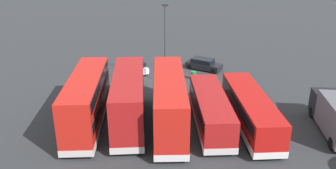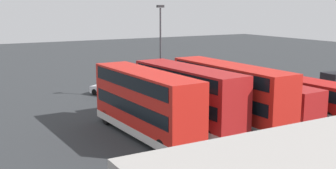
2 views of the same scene
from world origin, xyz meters
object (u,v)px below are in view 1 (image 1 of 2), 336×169
Objects in this scene: bus_double_decker_fifth at (87,100)px; lamp_post_tall at (165,39)px; bus_double_decker_third at (169,101)px; waste_bin_yellow at (193,75)px; car_hatchback_silver at (136,67)px; bus_double_decker_fourth at (129,99)px; bus_single_deck_near_end at (250,109)px; car_small_green at (204,64)px; bus_single_deck_second at (211,109)px.

bus_double_decker_fifth is 1.25× the size of lamp_post_tall.
bus_double_decker_third is 12.09m from waste_bin_yellow.
bus_double_decker_fourth is at bearing 92.06° from car_hatchback_silver.
bus_single_deck_near_end is at bearing 125.30° from lamp_post_tall.
lamp_post_tall reaches higher than bus_double_decker_fifth.
car_small_green is at bearing -128.41° from bus_double_decker_fifth.
car_hatchback_silver is 0.48× the size of lamp_post_tall.
bus_double_decker_fourth reaches higher than car_hatchback_silver.
lamp_post_tall reaches higher than bus_single_deck_near_end.
bus_double_decker_fourth reaches higher than car_small_green.
lamp_post_tall is at bearing -88.27° from bus_double_decker_third.
bus_double_decker_third is 14.77m from car_hatchback_silver.
bus_single_deck_near_end is 13.16m from lamp_post_tall.
car_hatchback_silver is at bearing -52.06° from bus_single_deck_near_end.
bus_double_decker_fifth is (3.58, 0.22, 0.00)m from bus_double_decker_fourth.
bus_single_deck_near_end is 1.27× the size of lamp_post_tall.
waste_bin_yellow is at bearing -104.62° from bus_double_decker_third.
bus_single_deck_second is 2.40× the size of car_hatchback_silver.
car_hatchback_silver is at bearing -102.59° from bus_double_decker_fifth.
lamp_post_tall reaches higher than bus_double_decker_fourth.
bus_double_decker_third reaches higher than car_hatchback_silver.
waste_bin_yellow is (1.56, 3.42, -0.23)m from car_small_green.
waste_bin_yellow is (-10.09, -11.27, -1.97)m from bus_double_decker_fifth.
car_small_green is at bearing -93.79° from bus_single_deck_second.
bus_single_deck_near_end is 14.11m from bus_double_decker_fifth.
lamp_post_tall reaches higher than car_hatchback_silver.
bus_single_deck_second is 0.92× the size of bus_double_decker_fifth.
bus_double_decker_third is 7.09m from bus_double_decker_fifth.
lamp_post_tall is (-3.68, 3.77, 4.50)m from car_hatchback_silver.
bus_double_decker_third is at bearing 73.03° from car_small_green.
waste_bin_yellow is (-3.32, -1.21, -4.72)m from lamp_post_tall.
bus_double_decker_fifth is at bearing 77.41° from car_hatchback_silver.
bus_double_decker_fifth is 14.28m from car_hatchback_silver.
bus_double_decker_third is 1.32× the size of lamp_post_tall.
bus_double_decker_third is 1.09× the size of bus_double_decker_fourth.
bus_single_deck_second reaches higher than car_hatchback_silver.
lamp_post_tall reaches higher than bus_double_decker_third.
bus_double_decker_fifth is at bearing 51.59° from car_small_green.
bus_double_decker_third and bus_double_decker_fourth have the same top height.
bus_double_decker_fifth is 2.38× the size of car_small_green.
lamp_post_tall is (4.88, 4.63, 4.50)m from car_small_green.
car_small_green is 8.09m from lamp_post_tall.
car_small_green is (-8.07, -14.47, -1.75)m from bus_double_decker_fourth.
bus_double_decker_fifth is 12.43m from lamp_post_tall.
bus_double_decker_fifth is (7.08, -0.27, -0.00)m from bus_double_decker_third.
bus_double_decker_fourth reaches higher than bus_single_deck_near_end.
lamp_post_tall reaches higher than car_small_green.
car_hatchback_silver is at bearing -61.75° from bus_single_deck_second.
bus_double_decker_fifth is 18.83m from car_small_green.
waste_bin_yellow is (3.99, -11.54, -1.15)m from bus_single_deck_near_end.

